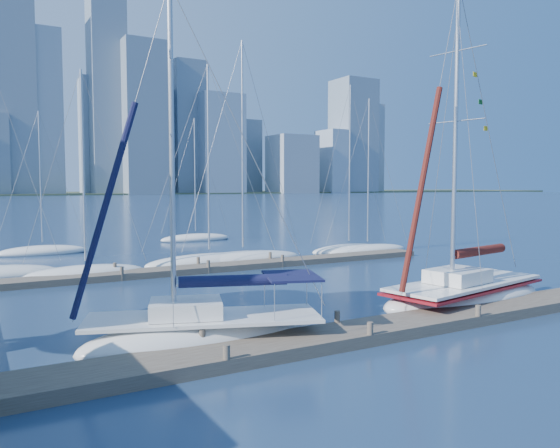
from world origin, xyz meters
TOP-DOWN VIEW (x-y plane):
  - ground at (0.00, 0.00)m, footprint 700.00×700.00m
  - near_dock at (0.00, 0.00)m, footprint 26.00×2.00m
  - far_dock at (2.00, 16.00)m, footprint 30.00×1.80m
  - sailboat_navy at (-4.54, 1.93)m, footprint 8.47×5.17m
  - sailboat_maroon at (7.42, 1.87)m, footprint 9.17×4.42m
  - bg_boat_1 at (-5.49, 17.31)m, footprint 6.94×4.31m
  - bg_boat_2 at (2.27, 18.15)m, footprint 8.72×5.36m
  - bg_boat_3 at (4.62, 18.04)m, footprint 8.75×2.79m
  - bg_boat_4 at (14.01, 18.96)m, footprint 6.74×2.72m
  - bg_boat_5 at (15.25, 18.28)m, footprint 7.42×2.59m
  - bg_boat_6 at (-6.42, 29.52)m, footprint 6.46×2.59m
  - bg_boat_7 at (7.09, 33.30)m, footprint 6.79×2.39m
  - skyline at (17.87, 290.26)m, footprint 503.07×51.31m

SIDE VIEW (x-z plane):
  - ground at x=0.00m, z-range 0.00..0.00m
  - far_dock at x=2.00m, z-range 0.00..0.36m
  - near_dock at x=0.00m, z-range 0.00..0.40m
  - bg_boat_5 at x=15.25m, z-range -5.73..6.19m
  - bg_boat_7 at x=7.09m, z-range -5.56..6.02m
  - bg_boat_6 at x=-6.42m, z-range -5.22..5.68m
  - bg_boat_1 at x=-5.49m, z-range -5.66..6.15m
  - bg_boat_4 at x=14.01m, z-range -6.22..6.72m
  - bg_boat_2 at x=2.27m, z-range -6.29..6.81m
  - bg_boat_3 at x=4.62m, z-range -7.13..7.70m
  - sailboat_navy at x=-4.54m, z-range -5.02..6.89m
  - sailboat_maroon at x=7.42m, z-range -5.90..8.01m
  - skyline at x=17.87m, z-range -24.09..97.49m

